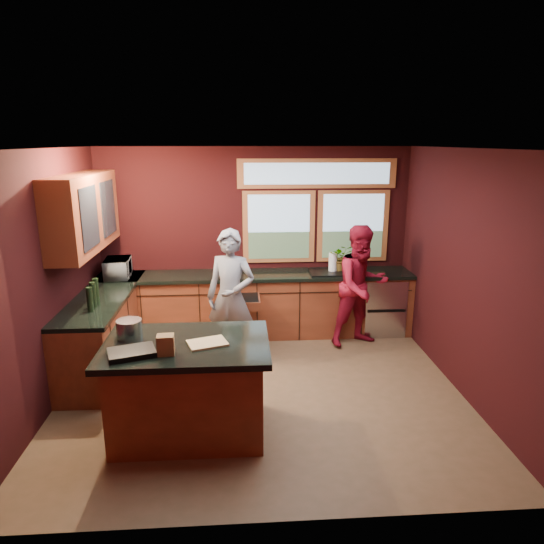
{
  "coord_description": "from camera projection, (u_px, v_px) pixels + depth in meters",
  "views": [
    {
      "loc": [
        -0.22,
        -5.02,
        2.77
      ],
      "look_at": [
        0.14,
        0.4,
        1.3
      ],
      "focal_mm": 32.0,
      "sensor_mm": 36.0,
      "label": 1
    }
  ],
  "objects": [
    {
      "name": "potted_plant",
      "position": [
        341.0,
        258.0,
        7.04
      ],
      "size": [
        0.36,
        0.31,
        0.4
      ],
      "primitive_type": "imported",
      "color": "#999999",
      "rests_on": "back_counter"
    },
    {
      "name": "stock_pot",
      "position": [
        129.0,
        329.0,
        4.63
      ],
      "size": [
        0.24,
        0.24,
        0.18
      ],
      "primitive_type": "cylinder",
      "color": "#A7A7AC",
      "rests_on": "island"
    },
    {
      "name": "paper_bag",
      "position": [
        166.0,
        345.0,
        4.27
      ],
      "size": [
        0.16,
        0.13,
        0.18
      ],
      "primitive_type": "cube",
      "rotation": [
        0.0,
        0.0,
        0.06
      ],
      "color": "brown",
      "rests_on": "island"
    },
    {
      "name": "island",
      "position": [
        188.0,
        387.0,
        4.67
      ],
      "size": [
        1.55,
        1.05,
        0.95
      ],
      "color": "#5A2715",
      "rests_on": "floor"
    },
    {
      "name": "floor",
      "position": [
        262.0,
        390.0,
        5.57
      ],
      "size": [
        4.5,
        4.5,
        0.0
      ],
      "primitive_type": "plane",
      "color": "brown",
      "rests_on": "ground"
    },
    {
      "name": "microwave",
      "position": [
        118.0,
        268.0,
        6.71
      ],
      "size": [
        0.38,
        0.52,
        0.27
      ],
      "primitive_type": "imported",
      "rotation": [
        0.0,
        0.0,
        1.67
      ],
      "color": "#999999",
      "rests_on": "left_counter"
    },
    {
      "name": "person_grey",
      "position": [
        231.0,
        297.0,
        6.11
      ],
      "size": [
        0.74,
        0.61,
        1.73
      ],
      "primitive_type": "imported",
      "rotation": [
        0.0,
        0.0,
        -0.36
      ],
      "color": "slate",
      "rests_on": "floor"
    },
    {
      "name": "room_shell",
      "position": [
        206.0,
        232.0,
        5.37
      ],
      "size": [
        4.52,
        4.02,
        2.71
      ],
      "color": "black",
      "rests_on": "ground"
    },
    {
      "name": "paper_towel",
      "position": [
        333.0,
        263.0,
        7.0
      ],
      "size": [
        0.12,
        0.12,
        0.28
      ],
      "primitive_type": "cylinder",
      "color": "white",
      "rests_on": "back_counter"
    },
    {
      "name": "black_tray",
      "position": [
        132.0,
        353.0,
        4.27
      ],
      "size": [
        0.47,
        0.39,
        0.05
      ],
      "primitive_type": "cube",
      "rotation": [
        0.0,
        0.0,
        0.32
      ],
      "color": "black",
      "rests_on": "island"
    },
    {
      "name": "back_counter",
      "position": [
        270.0,
        304.0,
        7.1
      ],
      "size": [
        4.5,
        0.64,
        0.93
      ],
      "color": "#5A2715",
      "rests_on": "floor"
    },
    {
      "name": "left_counter",
      "position": [
        105.0,
        329.0,
        6.14
      ],
      "size": [
        0.64,
        2.3,
        0.93
      ],
      "color": "#5A2715",
      "rests_on": "floor"
    },
    {
      "name": "cutting_board",
      "position": [
        207.0,
        343.0,
        4.51
      ],
      "size": [
        0.41,
        0.35,
        0.02
      ],
      "primitive_type": "cube",
      "rotation": [
        0.0,
        0.0,
        0.33
      ],
      "color": "tan",
      "rests_on": "island"
    },
    {
      "name": "person_red",
      "position": [
        361.0,
        286.0,
        6.65
      ],
      "size": [
        0.99,
        0.89,
        1.69
      ],
      "primitive_type": "imported",
      "rotation": [
        0.0,
        0.0,
        0.36
      ],
      "color": "maroon",
      "rests_on": "floor"
    }
  ]
}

